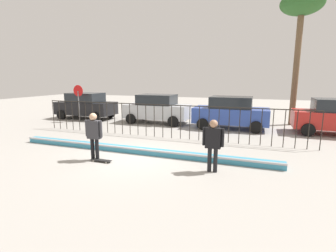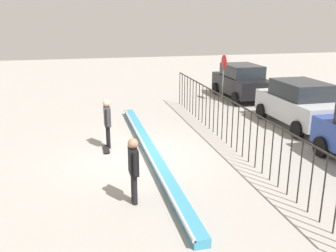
% 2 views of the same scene
% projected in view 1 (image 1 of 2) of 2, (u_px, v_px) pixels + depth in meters
% --- Properties ---
extents(ground_plane, '(60.00, 60.00, 0.00)m').
position_uv_depth(ground_plane, '(132.00, 156.00, 9.82)').
color(ground_plane, '#9E9991').
extents(bowl_coping_ledge, '(11.00, 0.40, 0.27)m').
position_uv_depth(bowl_coping_ledge, '(137.00, 150.00, 10.17)').
color(bowl_coping_ledge, teal).
rests_on(bowl_coping_ledge, ground).
extents(perimeter_fence, '(14.04, 0.04, 1.68)m').
position_uv_depth(perimeter_fence, '(163.00, 117.00, 12.70)').
color(perimeter_fence, black).
rests_on(perimeter_fence, ground).
extents(skateboarder, '(0.70, 0.26, 1.74)m').
position_uv_depth(skateboarder, '(94.00, 132.00, 9.13)').
color(skateboarder, black).
rests_on(skateboarder, ground).
extents(skateboard, '(0.80, 0.20, 0.07)m').
position_uv_depth(skateboard, '(101.00, 160.00, 9.11)').
color(skateboard, black).
rests_on(skateboard, ground).
extents(camera_operator, '(0.69, 0.26, 1.70)m').
position_uv_depth(camera_operator, '(213.00, 141.00, 7.98)').
color(camera_operator, black).
rests_on(camera_operator, ground).
extents(parked_car_black, '(4.30, 2.12, 1.90)m').
position_uv_depth(parked_car_black, '(86.00, 106.00, 18.63)').
color(parked_car_black, black).
rests_on(parked_car_black, ground).
extents(parked_car_silver, '(4.30, 2.12, 1.90)m').
position_uv_depth(parked_car_silver, '(157.00, 108.00, 16.85)').
color(parked_car_silver, '#B7BABF').
rests_on(parked_car_silver, ground).
extents(parked_car_blue, '(4.30, 2.12, 1.90)m').
position_uv_depth(parked_car_blue, '(231.00, 112.00, 14.96)').
color(parked_car_blue, '#2D479E').
rests_on(parked_car_blue, ground).
extents(stop_sign, '(0.76, 0.07, 2.50)m').
position_uv_depth(stop_sign, '(79.00, 98.00, 17.22)').
color(stop_sign, slate).
rests_on(stop_sign, ground).
extents(palm_tree_tall, '(2.49, 2.49, 8.01)m').
position_uv_depth(palm_tree_tall, '(302.00, 10.00, 15.08)').
color(palm_tree_tall, brown).
rests_on(palm_tree_tall, ground).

